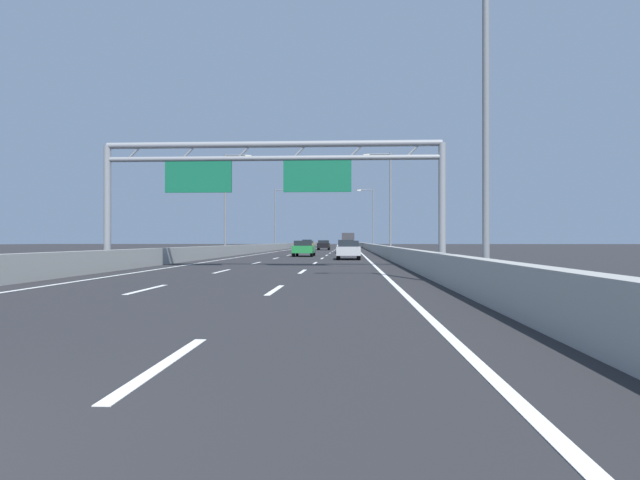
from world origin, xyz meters
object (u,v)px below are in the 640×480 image
Objects in this scene: black_car at (324,245)px; yellow_car at (348,244)px; streetlamp_right_mid at (388,197)px; white_car at (346,246)px; streetlamp_left_mid at (228,198)px; box_truck at (348,240)px; streetlamp_left_far at (277,215)px; silver_car at (348,250)px; streetlamp_right_near at (477,98)px; sign_gantry at (269,171)px; green_car at (304,248)px; streetlamp_right_far at (372,215)px; blue_car at (307,244)px.

black_car is 15.21m from yellow_car.
streetlamp_right_mid reaches higher than yellow_car.
streetlamp_left_mid is at bearing -135.49° from white_car.
streetlamp_right_mid is 1.09× the size of box_truck.
box_truck is at bearing 79.67° from streetlamp_left_mid.
box_truck reaches higher than yellow_car.
streetlamp_right_mid is 1.00× the size of streetlamp_left_far.
streetlamp_left_far is 46.35m from silver_car.
streetlamp_right_near is 1.00× the size of streetlamp_right_mid.
black_car is (7.60, -3.98, -4.64)m from streetlamp_left_far.
streetlamp_left_mid reaches higher than sign_gantry.
green_car is 64.47m from box_truck.
white_car is (3.68, 33.91, -4.09)m from sign_gantry.
streetlamp_right_mid is at bearing 90.00° from streetlamp_right_near.
streetlamp_right_mid is at bearing 71.74° from sign_gantry.
streetlamp_right_far reaches higher than yellow_car.
box_truck is at bearing 90.06° from silver_car.
yellow_car is 0.96× the size of blue_car.
sign_gantry is at bearing 123.61° from streetlamp_right_near.
silver_car is at bearing -89.12° from white_car.
blue_car is 16.06m from box_truck.
silver_car is 1.06× the size of yellow_car.
blue_car is at bearing 165.29° from yellow_car.
green_car is (-7.53, -37.36, -4.68)m from streetlamp_right_far.
streetlamp_left_far and streetlamp_right_far have the same top height.
streetlamp_left_mid is 2.21× the size of yellow_car.
green_car reaches higher than silver_car.
blue_car is (-7.39, 1.94, 0.05)m from yellow_car.
streetlamp_right_near is 2.21× the size of yellow_car.
streetlamp_left_far reaches higher than yellow_car.
green_car is at bearing -93.40° from box_truck.
white_car is at bearing -80.34° from black_car.
sign_gantry is 4.01× the size of yellow_car.
streetlamp_left_far is at bearing -112.59° from box_truck.
streetlamp_right_mid reaches higher than blue_car.
streetlamp_left_mid is 47.00m from yellow_car.
silver_car is (3.89, -7.35, -0.00)m from green_car.
white_car is at bearing -99.43° from streetlamp_right_far.
streetlamp_left_far is (-14.93, 69.20, 0.00)m from streetlamp_right_near.
silver_car is at bearing -82.64° from blue_car.
streetlamp_right_mid is at bearing -66.66° from streetlamp_left_far.
box_truck is at bearing 86.60° from green_car.
silver_car is 57.92m from blue_car.
streetlamp_left_far is 2.07× the size of black_car.
streetlamp_right_far is 2.11× the size of blue_car.
silver_car is at bearing -89.97° from yellow_car.
streetlamp_left_mid is at bearing 107.52° from sign_gantry.
white_car is at bearing 83.81° from sign_gantry.
sign_gantry is 13.80m from streetlamp_right_near.
sign_gantry is at bearing -96.19° from white_car.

